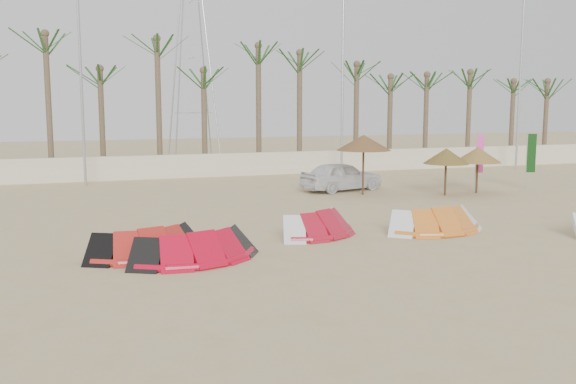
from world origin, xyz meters
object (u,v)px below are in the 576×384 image
object	(u,v)px
kite_red_right	(317,222)
parasol_right	(478,155)
parasol_mid	(446,156)
car	(342,176)
kite_orange	(432,218)
parasol_left	(364,143)
kite_red_left	(147,240)
kite_red_mid	(194,244)

from	to	relation	value
kite_red_right	parasol_right	size ratio (longest dim) A/B	1.63
parasol_mid	car	bearing A→B (deg)	141.90
kite_red_right	kite_orange	bearing A→B (deg)	-9.70
kite_red_right	car	world-z (taller)	car
parasol_left	parasol_right	xyz separation A→B (m)	(5.23, -1.24, -0.59)
kite_red_left	car	distance (m)	14.51
kite_red_right	parasol_left	world-z (taller)	parasol_left
parasol_left	car	xyz separation A→B (m)	(-0.39, 1.55, -1.68)
kite_red_right	parasol_right	bearing A→B (deg)	31.30
parasol_mid	parasol_right	bearing A→B (deg)	6.22
kite_red_right	kite_red_left	bearing A→B (deg)	-169.00
parasol_mid	kite_red_right	bearing A→B (deg)	-144.53
kite_red_mid	kite_red_left	bearing A→B (deg)	142.95
parasol_left	parasol_mid	distance (m)	3.75
parasol_left	car	distance (m)	2.32
kite_orange	car	distance (m)	9.85
parasol_left	car	size ratio (longest dim) A/B	0.67
kite_red_mid	parasol_right	xyz separation A→B (m)	(14.77, 8.29, 1.36)
kite_red_left	parasol_left	distance (m)	13.90
parasol_right	parasol_left	bearing A→B (deg)	166.67
parasol_left	parasol_mid	size ratio (longest dim) A/B	1.27
kite_red_right	kite_orange	xyz separation A→B (m)	(3.80, -0.65, 0.00)
parasol_mid	kite_red_mid	bearing A→B (deg)	-148.04
kite_red_mid	kite_orange	size ratio (longest dim) A/B	1.12
parasol_left	car	world-z (taller)	parasol_left
kite_red_left	parasol_left	size ratio (longest dim) A/B	1.34
kite_red_right	parasol_mid	xyz separation A→B (m)	(8.64, 6.15, 1.37)
kite_orange	parasol_mid	distance (m)	8.46
kite_red_left	parasol_left	xyz separation A→B (m)	(10.70, 8.66, 1.95)
kite_orange	parasol_mid	xyz separation A→B (m)	(4.84, 6.80, 1.37)
kite_red_mid	car	world-z (taller)	car
kite_red_mid	kite_orange	distance (m)	8.23
parasol_right	car	xyz separation A→B (m)	(-5.62, 2.79, -1.09)
kite_red_left	kite_red_right	distance (m)	5.58
kite_red_left	kite_orange	bearing A→B (deg)	2.57
kite_red_right	kite_orange	distance (m)	3.86
parasol_mid	car	size ratio (longest dim) A/B	0.53
kite_red_left	kite_red_right	world-z (taller)	same
kite_red_mid	kite_red_right	xyz separation A→B (m)	(4.33, 1.94, -0.00)
kite_red_mid	car	xyz separation A→B (m)	(9.16, 11.07, 0.27)
kite_red_mid	parasol_mid	world-z (taller)	parasol_mid
kite_red_mid	parasol_right	world-z (taller)	parasol_right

